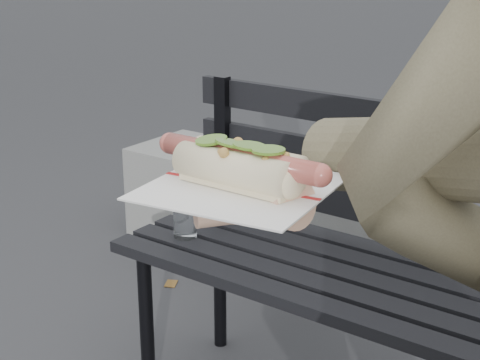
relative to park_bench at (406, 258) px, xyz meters
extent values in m
cylinder|color=black|center=(-0.65, -0.24, -0.30)|extent=(0.04, 0.04, 0.45)
cylinder|color=black|center=(-0.65, 0.10, -0.30)|extent=(0.04, 0.04, 0.45)
cube|color=black|center=(0.02, -0.25, -0.06)|extent=(1.50, 0.07, 0.03)
cube|color=black|center=(0.02, -0.16, -0.06)|extent=(1.50, 0.07, 0.03)
cube|color=black|center=(0.02, -0.07, -0.06)|extent=(1.50, 0.07, 0.03)
cube|color=black|center=(0.02, 0.02, -0.06)|extent=(1.50, 0.07, 0.03)
cube|color=black|center=(0.02, 0.11, -0.06)|extent=(1.50, 0.07, 0.03)
cube|color=black|center=(-0.65, 0.12, 0.15)|extent=(0.04, 0.03, 0.42)
cube|color=black|center=(0.02, 0.14, 0.05)|extent=(1.50, 0.02, 0.08)
cube|color=black|center=(0.02, 0.14, 0.18)|extent=(1.50, 0.02, 0.08)
cube|color=black|center=(0.02, 0.14, 0.31)|extent=(1.50, 0.02, 0.08)
cylinder|color=white|center=(-0.59, -0.14, 0.05)|extent=(0.06, 0.06, 0.19)
cylinder|color=white|center=(-0.59, -0.14, 0.16)|extent=(0.03, 0.03, 0.02)
cube|color=slate|center=(-0.94, 0.77, -0.32)|extent=(1.20, 0.40, 0.40)
cylinder|color=#D8A384|center=(0.23, -0.94, 0.48)|extent=(0.09, 0.08, 0.07)
ellipsoid|color=#D8A384|center=(0.19, -0.95, 0.48)|extent=(0.10, 0.12, 0.03)
cylinder|color=#D8A384|center=(0.13, -0.98, 0.48)|extent=(0.06, 0.02, 0.02)
cylinder|color=#D8A384|center=(0.13, -0.96, 0.48)|extent=(0.06, 0.02, 0.02)
cylinder|color=#D8A384|center=(0.13, -0.94, 0.48)|extent=(0.06, 0.02, 0.02)
cylinder|color=#D8A384|center=(0.13, -0.92, 0.48)|extent=(0.06, 0.02, 0.02)
cylinder|color=#D8A384|center=(0.20, -1.00, 0.48)|extent=(0.04, 0.05, 0.02)
cube|color=white|center=(0.19, -0.95, 0.49)|extent=(0.21, 0.21, 0.00)
cube|color=#B21E1E|center=(0.19, -0.95, 0.49)|extent=(0.19, 0.03, 0.00)
cylinder|color=#BC5448|center=(0.19, -0.95, 0.53)|extent=(0.20, 0.02, 0.02)
sphere|color=#BC5448|center=(0.09, -0.95, 0.53)|extent=(0.02, 0.02, 0.02)
sphere|color=#BC5448|center=(0.29, -0.95, 0.53)|extent=(0.03, 0.02, 0.02)
sphere|color=#9E6B2D|center=(0.17, -0.93, 0.54)|extent=(0.01, 0.01, 0.01)
sphere|color=#9E6B2D|center=(0.23, -0.96, 0.54)|extent=(0.01, 0.01, 0.01)
sphere|color=#9E6B2D|center=(0.19, -0.94, 0.54)|extent=(0.01, 0.01, 0.01)
sphere|color=#9E6B2D|center=(0.23, -0.96, 0.53)|extent=(0.01, 0.01, 0.01)
sphere|color=#9E6B2D|center=(0.14, -0.93, 0.53)|extent=(0.01, 0.01, 0.01)
sphere|color=#9E6B2D|center=(0.21, -0.97, 0.53)|extent=(0.01, 0.01, 0.01)
sphere|color=#9E6B2D|center=(0.15, -0.95, 0.53)|extent=(0.01, 0.01, 0.01)
sphere|color=#9E6B2D|center=(0.15, -0.93, 0.53)|extent=(0.01, 0.01, 0.01)
sphere|color=#9E6B2D|center=(0.23, -0.95, 0.53)|extent=(0.01, 0.01, 0.01)
sphere|color=#9E6B2D|center=(0.13, -0.96, 0.53)|extent=(0.01, 0.01, 0.01)
sphere|color=#9E6B2D|center=(0.21, -0.95, 0.53)|extent=(0.01, 0.01, 0.01)
sphere|color=#9E6B2D|center=(0.18, -0.97, 0.54)|extent=(0.01, 0.01, 0.01)
sphere|color=#9E6B2D|center=(0.20, -0.95, 0.53)|extent=(0.01, 0.01, 0.01)
sphere|color=#9E6B2D|center=(0.18, -0.97, 0.54)|extent=(0.01, 0.01, 0.01)
sphere|color=#9E6B2D|center=(0.14, -0.95, 0.53)|extent=(0.01, 0.01, 0.01)
sphere|color=#9E6B2D|center=(0.16, -0.94, 0.53)|extent=(0.01, 0.01, 0.01)
sphere|color=#9E6B2D|center=(0.24, -0.94, 0.54)|extent=(0.01, 0.01, 0.01)
sphere|color=#9E6B2D|center=(0.22, -0.94, 0.54)|extent=(0.01, 0.01, 0.01)
sphere|color=#9E6B2D|center=(0.13, -0.93, 0.53)|extent=(0.01, 0.01, 0.01)
sphere|color=#9E6B2D|center=(0.17, -0.93, 0.53)|extent=(0.01, 0.01, 0.01)
sphere|color=#9E6B2D|center=(0.18, -0.94, 0.53)|extent=(0.01, 0.01, 0.01)
sphere|color=#9E6B2D|center=(0.18, -0.97, 0.54)|extent=(0.01, 0.01, 0.01)
cylinder|color=#578724|center=(0.15, -0.95, 0.54)|extent=(0.04, 0.04, 0.01)
cylinder|color=#578724|center=(0.18, -0.95, 0.54)|extent=(0.04, 0.04, 0.01)
cylinder|color=#578724|center=(0.20, -0.95, 0.54)|extent=(0.04, 0.04, 0.01)
cylinder|color=#578724|center=(0.23, -0.95, 0.54)|extent=(0.04, 0.04, 0.00)
cube|color=brown|center=(-1.07, 0.33, -0.52)|extent=(0.06, 0.07, 0.00)
cube|color=brown|center=(-0.78, 1.13, -0.52)|extent=(0.05, 0.04, 0.00)
cube|color=brown|center=(-2.06, 1.16, -0.52)|extent=(0.07, 0.07, 0.00)
camera|label=1|loc=(0.63, -1.56, 0.76)|focal=55.00mm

